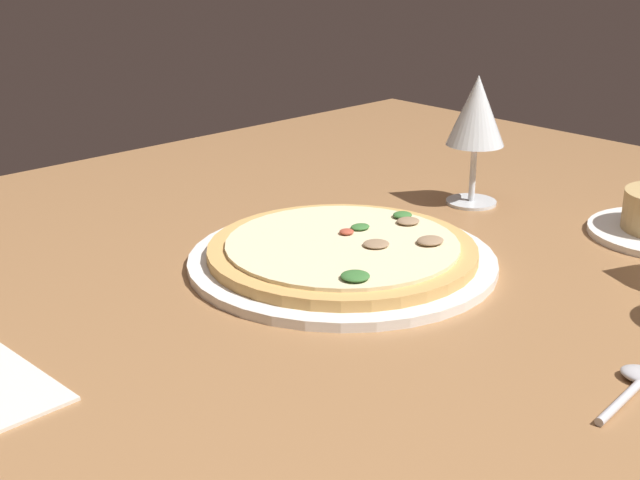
% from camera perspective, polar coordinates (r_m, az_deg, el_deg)
% --- Properties ---
extents(dining_table, '(1.50, 1.10, 0.04)m').
position_cam_1_polar(dining_table, '(0.93, -1.45, -2.98)').
color(dining_table, '#996B42').
rests_on(dining_table, ground).
extents(pizza_main, '(0.33, 0.33, 0.03)m').
position_cam_1_polar(pizza_main, '(0.93, 1.48, -0.95)').
color(pizza_main, white).
rests_on(pizza_main, dining_table).
extents(wine_glass_near, '(0.07, 0.07, 0.17)m').
position_cam_1_polar(wine_glass_near, '(1.12, 10.09, 7.95)').
color(wine_glass_near, silver).
rests_on(wine_glass_near, dining_table).
extents(spoon, '(0.11, 0.04, 0.01)m').
position_cam_1_polar(spoon, '(0.74, 19.94, -8.64)').
color(spoon, silver).
rests_on(spoon, dining_table).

